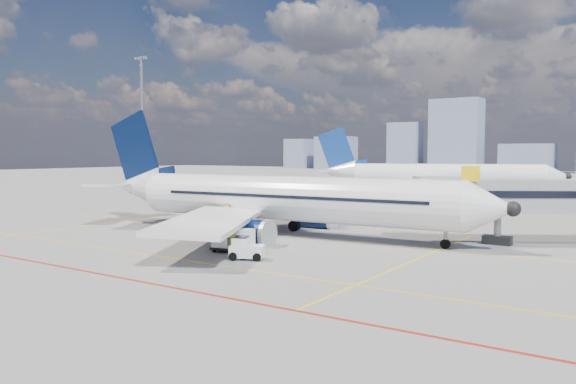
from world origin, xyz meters
name	(u,v)px	position (x,y,z in m)	size (l,w,h in m)	color
ground	(230,247)	(0.00, 0.00, 0.00)	(420.00, 420.00, 0.00)	gray
apron_markings	(189,253)	(-0.58, -3.91, 0.01)	(90.00, 35.12, 0.01)	yellow
floodlight_mast_nw	(142,120)	(-55.00, 40.00, 13.59)	(3.20, 0.61, 25.45)	gray
main_aircraft	(272,199)	(-1.22, 7.40, 3.22)	(41.01, 35.70, 11.96)	white
second_aircraft	(436,176)	(-5.79, 63.52, 3.22)	(41.90, 35.63, 12.64)	white
baggage_tug	(245,248)	(4.24, -3.43, 0.76)	(2.62, 2.17, 1.59)	white
cargo_dolly	(233,239)	(1.80, -1.78, 0.97)	(3.41, 1.96, 1.76)	black
belt_loader	(194,224)	(-8.29, 4.69, 0.68)	(6.57, 2.97, 2.64)	black
ramp_worker	(234,244)	(3.19, -3.34, 0.98)	(0.71, 0.47, 1.96)	yellow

